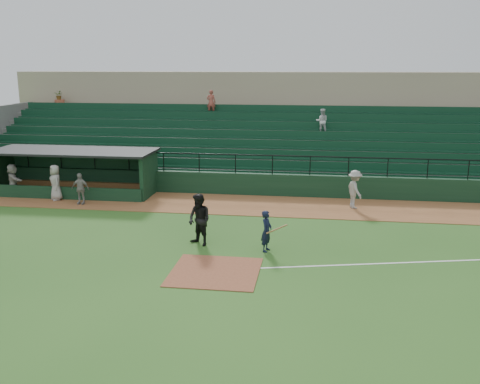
# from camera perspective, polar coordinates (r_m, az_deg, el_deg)

# --- Properties ---
(ground) EXTENTS (90.00, 90.00, 0.00)m
(ground) POSITION_cam_1_polar(r_m,az_deg,el_deg) (19.39, -2.13, -7.45)
(ground) COLOR #2A561C
(ground) RESTS_ON ground
(warning_track) EXTENTS (40.00, 4.00, 0.03)m
(warning_track) POSITION_cam_1_polar(r_m,az_deg,el_deg) (26.92, 0.91, -1.39)
(warning_track) COLOR brown
(warning_track) RESTS_ON ground
(home_plate_dirt) EXTENTS (3.00, 3.00, 0.03)m
(home_plate_dirt) POSITION_cam_1_polar(r_m,az_deg,el_deg) (18.47, -2.69, -8.51)
(home_plate_dirt) COLOR brown
(home_plate_dirt) RESTS_ON ground
(foul_line) EXTENTS (17.49, 4.44, 0.01)m
(foul_line) POSITION_cam_1_polar(r_m,az_deg,el_deg) (20.77, 20.96, -6.91)
(foul_line) COLOR white
(foul_line) RESTS_ON ground
(stadium_structure) EXTENTS (38.00, 13.08, 6.40)m
(stadium_structure) POSITION_cam_1_polar(r_m,az_deg,el_deg) (34.73, 2.71, 5.82)
(stadium_structure) COLOR black
(stadium_structure) RESTS_ON ground
(dugout) EXTENTS (8.90, 3.20, 2.42)m
(dugout) POSITION_cam_1_polar(r_m,az_deg,el_deg) (30.83, -16.99, 2.44)
(dugout) COLOR black
(dugout) RESTS_ON ground
(batter_at_plate) EXTENTS (1.05, 0.69, 1.59)m
(batter_at_plate) POSITION_cam_1_polar(r_m,az_deg,el_deg) (20.21, 2.86, -4.18)
(batter_at_plate) COLOR black
(batter_at_plate) RESTS_ON ground
(umpire) EXTENTS (1.26, 1.20, 2.05)m
(umpire) POSITION_cam_1_polar(r_m,az_deg,el_deg) (20.87, -4.36, -2.98)
(umpire) COLOR black
(umpire) RESTS_ON ground
(runner) EXTENTS (1.09, 1.39, 1.89)m
(runner) POSITION_cam_1_polar(r_m,az_deg,el_deg) (26.68, 12.16, 0.29)
(runner) COLOR gray
(runner) RESTS_ON warning_track
(dugout_player_a) EXTENTS (0.93, 0.40, 1.59)m
(dugout_player_a) POSITION_cam_1_polar(r_m,az_deg,el_deg) (28.06, -16.70, 0.35)
(dugout_player_a) COLOR gray
(dugout_player_a) RESTS_ON warning_track
(dugout_player_b) EXTENTS (1.04, 1.07, 1.86)m
(dugout_player_b) POSITION_cam_1_polar(r_m,az_deg,el_deg) (29.26, -19.10, 0.97)
(dugout_player_b) COLOR #A5A09A
(dugout_player_b) RESTS_ON warning_track
(dugout_player_c) EXTENTS (1.54, 1.51, 1.76)m
(dugout_player_c) POSITION_cam_1_polar(r_m,az_deg,el_deg) (30.94, -23.09, 1.18)
(dugout_player_c) COLOR #A49E99
(dugout_player_c) RESTS_ON warning_track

